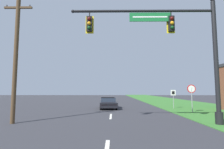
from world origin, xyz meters
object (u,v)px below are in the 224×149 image
Objects in this scene: signal_mast at (179,45)px; car_ahead at (108,103)px; stop_sign at (192,92)px; utility_pole_near at (16,54)px; route_sign_post at (173,95)px.

signal_mast is 1.95× the size of car_ahead.
stop_sign is 14.43m from utility_pole_near.
car_ahead is 0.56× the size of utility_pole_near.
signal_mast is 6.95m from stop_sign.
stop_sign is (3.08, 5.53, -2.87)m from signal_mast.
signal_mast is 1.10× the size of utility_pole_near.
utility_pole_near reaches higher than signal_mast.
stop_sign reaches higher than car_ahead.
utility_pole_near is (-13.24, -5.21, 2.41)m from stop_sign.
signal_mast is 4.45× the size of route_sign_post.
route_sign_post is 15.80m from utility_pole_near.
utility_pole_near is (-10.16, 0.33, -0.46)m from signal_mast.
signal_mast reaches higher than car_ahead.
stop_sign is at bearing -83.13° from route_sign_post.
signal_mast reaches higher than route_sign_post.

